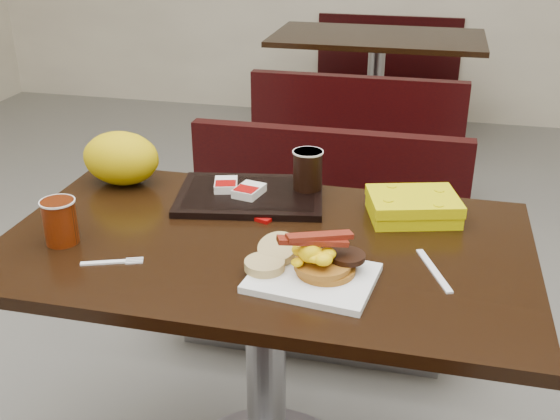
% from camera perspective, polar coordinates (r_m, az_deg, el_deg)
% --- Properties ---
extents(table_near, '(1.20, 0.70, 0.75)m').
position_cam_1_polar(table_near, '(1.73, -1.20, -13.70)').
color(table_near, black).
rests_on(table_near, floor).
extents(bench_near_n, '(1.00, 0.46, 0.72)m').
position_cam_1_polar(bench_near_n, '(2.31, 3.12, -3.34)').
color(bench_near_n, black).
rests_on(bench_near_n, floor).
extents(table_far, '(1.20, 0.70, 0.75)m').
position_cam_1_polar(table_far, '(4.06, 8.06, 9.38)').
color(table_far, black).
rests_on(table_far, floor).
extents(bench_far_s, '(1.00, 0.46, 0.72)m').
position_cam_1_polar(bench_far_s, '(3.40, 6.81, 6.08)').
color(bench_far_s, black).
rests_on(bench_far_s, floor).
extents(bench_far_n, '(1.00, 0.46, 0.72)m').
position_cam_1_polar(bench_far_n, '(4.74, 8.95, 11.39)').
color(bench_far_n, black).
rests_on(bench_far_n, floor).
extents(platter, '(0.27, 0.22, 0.01)m').
position_cam_1_polar(platter, '(1.36, 2.79, -5.83)').
color(platter, white).
rests_on(platter, table_near).
extents(pancake_stack, '(0.13, 0.13, 0.03)m').
position_cam_1_polar(pancake_stack, '(1.37, 3.93, -4.84)').
color(pancake_stack, '#A05F1A').
rests_on(pancake_stack, platter).
extents(sausage_patty, '(0.09, 0.09, 0.01)m').
position_cam_1_polar(sausage_patty, '(1.37, 5.79, -3.97)').
color(sausage_patty, black).
rests_on(sausage_patty, pancake_stack).
extents(scrambled_eggs, '(0.10, 0.09, 0.04)m').
position_cam_1_polar(scrambled_eggs, '(1.34, 2.59, -3.81)').
color(scrambled_eggs, '#FFDD05').
rests_on(scrambled_eggs, pancake_stack).
extents(bacon_strips, '(0.16, 0.12, 0.01)m').
position_cam_1_polar(bacon_strips, '(1.33, 2.83, -2.57)').
color(bacon_strips, '#451204').
rests_on(bacon_strips, scrambled_eggs).
extents(muffin_bottom, '(0.10, 0.10, 0.02)m').
position_cam_1_polar(muffin_bottom, '(1.37, -1.33, -4.71)').
color(muffin_bottom, tan).
rests_on(muffin_bottom, platter).
extents(muffin_top, '(0.10, 0.10, 0.05)m').
position_cam_1_polar(muffin_top, '(1.41, -0.19, -3.35)').
color(muffin_top, tan).
rests_on(muffin_top, platter).
extents(coffee_cup_near, '(0.08, 0.08, 0.10)m').
position_cam_1_polar(coffee_cup_near, '(1.57, -18.29, -0.96)').
color(coffee_cup_near, maroon).
rests_on(coffee_cup_near, table_near).
extents(fork, '(0.13, 0.07, 0.00)m').
position_cam_1_polar(fork, '(1.48, -14.89, -4.36)').
color(fork, white).
rests_on(fork, table_near).
extents(knife, '(0.08, 0.17, 0.00)m').
position_cam_1_polar(knife, '(1.44, 13.01, -5.05)').
color(knife, white).
rests_on(knife, table_near).
extents(condiment_ketchup, '(0.04, 0.04, 0.01)m').
position_cam_1_polar(condiment_ketchup, '(1.61, -1.40, -0.79)').
color(condiment_ketchup, '#8C0504').
rests_on(condiment_ketchup, table_near).
extents(tray, '(0.41, 0.32, 0.02)m').
position_cam_1_polar(tray, '(1.73, -2.55, 1.24)').
color(tray, black).
rests_on(tray, table_near).
extents(hashbrown_sleeve_left, '(0.08, 0.09, 0.02)m').
position_cam_1_polar(hashbrown_sleeve_left, '(1.75, -4.64, 2.16)').
color(hashbrown_sleeve_left, silver).
rests_on(hashbrown_sleeve_left, tray).
extents(hashbrown_sleeve_right, '(0.08, 0.09, 0.02)m').
position_cam_1_polar(hashbrown_sleeve_right, '(1.71, -2.66, 1.65)').
color(hashbrown_sleeve_right, silver).
rests_on(hashbrown_sleeve_right, tray).
extents(coffee_cup_far, '(0.09, 0.09, 0.10)m').
position_cam_1_polar(coffee_cup_far, '(1.73, 2.38, 3.44)').
color(coffee_cup_far, black).
rests_on(coffee_cup_far, tray).
extents(clamshell, '(0.25, 0.21, 0.06)m').
position_cam_1_polar(clamshell, '(1.65, 11.31, 0.30)').
color(clamshell, '#CFC503').
rests_on(clamshell, table_near).
extents(paper_bag, '(0.21, 0.15, 0.14)m').
position_cam_1_polar(paper_bag, '(1.85, -13.43, 4.34)').
color(paper_bag, '#D5B207').
rests_on(paper_bag, table_near).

